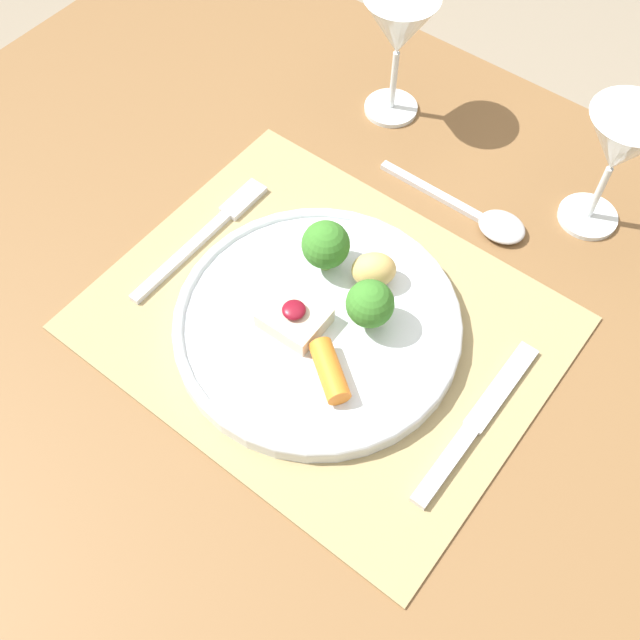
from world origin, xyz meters
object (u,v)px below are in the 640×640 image
object	(u,v)px
spoon	(488,220)
wine_glass_near	(620,147)
knife	(469,432)
wine_glass_far	(399,30)
dinner_plate	(323,319)
fork	(209,230)

from	to	relation	value
spoon	wine_glass_near	xyz separation A→B (m)	(0.09, 0.08, 0.10)
knife	wine_glass_far	xyz separation A→B (m)	(-0.31, 0.32, 0.11)
spoon	dinner_plate	bearing A→B (deg)	-101.60
fork	wine_glass_far	bearing A→B (deg)	80.50
fork	spoon	size ratio (longest dim) A/B	1.08
fork	wine_glass_far	size ratio (longest dim) A/B	1.29
knife	spoon	distance (m)	0.26
spoon	wine_glass_far	bearing A→B (deg)	159.58
fork	knife	size ratio (longest dim) A/B	1.00
dinner_plate	spoon	xyz separation A→B (m)	(0.06, 0.23, -0.01)
fork	wine_glass_far	distance (m)	0.32
spoon	wine_glass_near	bearing A→B (deg)	45.39
spoon	wine_glass_far	world-z (taller)	wine_glass_far
dinner_plate	wine_glass_near	distance (m)	0.35
dinner_plate	wine_glass_near	xyz separation A→B (m)	(0.15, 0.30, 0.09)
fork	wine_glass_near	world-z (taller)	wine_glass_near
dinner_plate	wine_glass_far	bearing A→B (deg)	112.86
spoon	wine_glass_near	size ratio (longest dim) A/B	1.24
wine_glass_near	knife	bearing A→B (deg)	-83.83
dinner_plate	knife	bearing A→B (deg)	-2.83
fork	knife	xyz separation A→B (m)	(0.36, -0.03, 0.00)
spoon	knife	bearing A→B (deg)	-59.13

